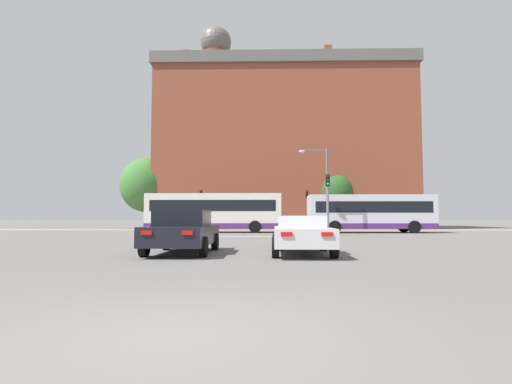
{
  "coord_description": "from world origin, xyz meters",
  "views": [
    {
      "loc": [
        0.9,
        -4.14,
        1.2
      ],
      "look_at": [
        0.19,
        29.16,
        3.38
      ],
      "focal_mm": 28.0,
      "sensor_mm": 36.0,
      "label": 1
    }
  ],
  "objects": [
    {
      "name": "stop_line_strip",
      "position": [
        0.0,
        22.09,
        0.0
      ],
      "size": [
        8.22,
        0.3,
        0.01
      ],
      "primitive_type": "cube",
      "color": "silver",
      "rests_on": "ground_plane"
    },
    {
      "name": "traffic_light_far_right",
      "position": [
        5.11,
        35.33,
        2.67
      ],
      "size": [
        0.26,
        0.31,
        3.95
      ],
      "color": "slate",
      "rests_on": "ground_plane"
    },
    {
      "name": "street_lamp_junction",
      "position": [
        5.25,
        26.1,
        4.04
      ],
      "size": [
        2.23,
        0.36,
        6.51
      ],
      "color": "slate",
      "rests_on": "ground_plane"
    },
    {
      "name": "car_roadster_right",
      "position": [
        2.15,
        9.33,
        0.66
      ],
      "size": [
        2.06,
        4.42,
        1.28
      ],
      "rotation": [
        0.0,
        0.0,
        -0.03
      ],
      "color": "silver",
      "rests_on": "ground_plane"
    },
    {
      "name": "ground_plane",
      "position": [
        0.0,
        0.0,
        0.0
      ],
      "size": [
        400.0,
        400.0,
        0.0
      ],
      "primitive_type": "plane",
      "color": "#605E5B"
    },
    {
      "name": "bus_crossing_trailing",
      "position": [
        9.62,
        28.97,
        1.66
      ],
      "size": [
        10.13,
        2.65,
        3.09
      ],
      "rotation": [
        0.0,
        0.0,
        -1.57
      ],
      "color": "silver",
      "rests_on": "ground_plane"
    },
    {
      "name": "traffic_light_far_left",
      "position": [
        -5.55,
        36.06,
        2.74
      ],
      "size": [
        0.26,
        0.31,
        4.06
      ],
      "color": "slate",
      "rests_on": "ground_plane"
    },
    {
      "name": "pedestrian_waiting",
      "position": [
        2.07,
        35.6,
        1.1
      ],
      "size": [
        0.46,
        0.37,
        1.85
      ],
      "rotation": [
        0.0,
        0.0,
        3.57
      ],
      "color": "#333851",
      "rests_on": "ground_plane"
    },
    {
      "name": "bus_crossing_lead",
      "position": [
        -3.32,
        29.29,
        1.73
      ],
      "size": [
        11.18,
        2.75,
        3.23
      ],
      "rotation": [
        0.0,
        0.0,
        -1.57
      ],
      "color": "silver",
      "rests_on": "ground_plane"
    },
    {
      "name": "tree_kerbside",
      "position": [
        8.74,
        40.18,
        4.04
      ],
      "size": [
        4.51,
        4.51,
        6.42
      ],
      "color": "#4C3823",
      "rests_on": "ground_plane"
    },
    {
      "name": "far_pavement",
      "position": [
        0.0,
        36.39,
        0.01
      ],
      "size": [
        69.14,
        2.5,
        0.01
      ],
      "primitive_type": "cube",
      "color": "#A09B91",
      "rests_on": "ground_plane"
    },
    {
      "name": "tree_by_building",
      "position": [
        -12.61,
        40.96,
        4.96
      ],
      "size": [
        5.86,
        5.86,
        8.05
      ],
      "color": "#4C3823",
      "rests_on": "ground_plane"
    },
    {
      "name": "brick_civic_building",
      "position": [
        3.1,
        45.4,
        10.03
      ],
      "size": [
        29.97,
        14.02,
        25.66
      ],
      "color": "brown",
      "rests_on": "ground_plane"
    },
    {
      "name": "car_saloon_left",
      "position": [
        -1.89,
        9.55,
        0.75
      ],
      "size": [
        2.09,
        4.47,
        1.48
      ],
      "rotation": [
        0.0,
        0.0,
        -0.01
      ],
      "color": "black",
      "rests_on": "ground_plane"
    },
    {
      "name": "traffic_light_near_right",
      "position": [
        5.24,
        23.1,
        2.82
      ],
      "size": [
        0.26,
        0.31,
        4.19
      ],
      "color": "slate",
      "rests_on": "ground_plane"
    }
  ]
}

